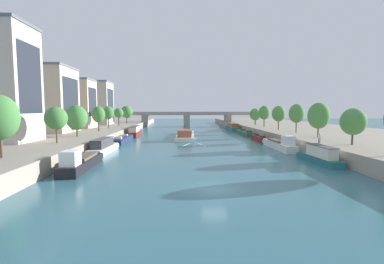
{
  "coord_description": "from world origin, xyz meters",
  "views": [
    {
      "loc": [
        -3.45,
        -25.69,
        7.95
      ],
      "look_at": [
        0.0,
        46.14,
        1.81
      ],
      "focal_mm": 25.01,
      "sensor_mm": 36.0,
      "label": 1
    }
  ],
  "objects": [
    {
      "name": "ground_plane",
      "position": [
        0.0,
        0.0,
        0.0
      ],
      "size": [
        400.0,
        400.0,
        0.0
      ],
      "primitive_type": "plane",
      "color": "#336675"
    },
    {
      "name": "quay_left",
      "position": [
        -37.01,
        55.0,
        1.13
      ],
      "size": [
        36.0,
        170.0,
        2.25
      ],
      "primitive_type": "cube",
      "color": "gray",
      "rests_on": "ground"
    },
    {
      "name": "quay_right",
      "position": [
        37.01,
        55.0,
        1.13
      ],
      "size": [
        36.0,
        170.0,
        2.25
      ],
      "primitive_type": "cube",
      "color": "gray",
      "rests_on": "ground"
    },
    {
      "name": "barge_midriver",
      "position": [
        -1.72,
        48.63,
        0.81
      ],
      "size": [
        5.9,
        25.06,
        2.7
      ],
      "color": "silver",
      "rests_on": "ground"
    },
    {
      "name": "wake_behind_barge",
      "position": [
        -0.17,
        33.41,
        0.01
      ],
      "size": [
        5.59,
        6.04,
        0.03
      ],
      "color": "#A5D1DB",
      "rests_on": "ground"
    },
    {
      "name": "moored_boat_left_downstream",
      "position": [
        -16.51,
        10.0,
        0.93
      ],
      "size": [
        2.74,
        12.42,
        3.02
      ],
      "color": "black",
      "rests_on": "ground"
    },
    {
      "name": "moored_boat_left_lone",
      "position": [
        -17.22,
        23.13,
        1.13
      ],
      "size": [
        2.8,
        12.22,
        2.71
      ],
      "color": "silver",
      "rests_on": "ground"
    },
    {
      "name": "moored_boat_left_far",
      "position": [
        -17.24,
        39.67,
        0.64
      ],
      "size": [
        2.84,
        14.41,
        2.33
      ],
      "color": "#1E284C",
      "rests_on": "ground"
    },
    {
      "name": "moored_boat_left_gap_after",
      "position": [
        -16.87,
        55.47,
        1.22
      ],
      "size": [
        2.9,
        14.19,
        2.93
      ],
      "color": "maroon",
      "rests_on": "ground"
    },
    {
      "name": "moored_boat_right_lone",
      "position": [
        17.28,
        12.34,
        1.11
      ],
      "size": [
        2.15,
        10.25,
        2.67
      ],
      "color": "#23666B",
      "rests_on": "ground"
    },
    {
      "name": "moored_boat_right_second",
      "position": [
        16.59,
        26.38,
        0.97
      ],
      "size": [
        2.35,
        14.07,
        3.09
      ],
      "color": "silver",
      "rests_on": "ground"
    },
    {
      "name": "moored_boat_right_far",
      "position": [
        16.74,
        40.44,
        0.61
      ],
      "size": [
        2.01,
        10.73,
        2.25
      ],
      "color": "maroon",
      "rests_on": "ground"
    },
    {
      "name": "moored_boat_right_upstream",
      "position": [
        17.32,
        56.81,
        0.57
      ],
      "size": [
        3.16,
        15.95,
        2.2
      ],
      "color": "#235633",
      "rests_on": "ground"
    },
    {
      "name": "moored_boat_right_end",
      "position": [
        17.12,
        75.74,
        1.1
      ],
      "size": [
        3.92,
        16.73,
        2.62
      ],
      "color": "#23666B",
      "rests_on": "ground"
    },
    {
      "name": "moored_boat_right_gap_after",
      "position": [
        17.21,
        93.05,
        1.1
      ],
      "size": [
        3.28,
        15.27,
        2.61
      ],
      "color": "gray",
      "rests_on": "ground"
    },
    {
      "name": "tree_left_distant",
      "position": [
        -24.04,
        20.02,
        6.45
      ],
      "size": [
        3.62,
        3.62,
        6.13
      ],
      "color": "brown",
      "rests_on": "quay_left"
    },
    {
      "name": "tree_left_end_of_row",
      "position": [
        -24.81,
        31.09,
        6.19
      ],
      "size": [
        4.38,
        4.38,
        6.53
      ],
      "color": "brown",
      "rests_on": "quay_left"
    },
    {
      "name": "tree_left_nearest",
      "position": [
        -24.39,
        44.81,
        6.57
      ],
      "size": [
        3.31,
        3.31,
        6.45
      ],
      "color": "brown",
      "rests_on": "quay_left"
    },
    {
      "name": "tree_left_by_lamp",
      "position": [
        -24.71,
        55.75,
        6.85
      ],
      "size": [
        3.34,
        3.34,
        6.58
      ],
      "color": "brown",
      "rests_on": "quay_left"
    },
    {
      "name": "tree_left_second",
      "position": [
        -24.58,
        68.98,
        6.6
      ],
      "size": [
        3.26,
        3.26,
        6.08
      ],
      "color": "brown",
      "rests_on": "quay_left"
    },
    {
      "name": "tree_left_third",
      "position": [
        -24.48,
        82.75,
        6.86
      ],
      "size": [
        4.77,
        4.77,
        7.06
      ],
      "color": "brown",
      "rests_on": "quay_left"
    },
    {
      "name": "tree_right_midway",
      "position": [
        24.37,
        15.73,
        5.95
      ],
      "size": [
        3.87,
        3.87,
        5.86
      ],
      "color": "brown",
      "rests_on": "quay_right"
    },
    {
      "name": "tree_right_far",
      "position": [
        24.72,
        27.05,
        6.64
      ],
      "size": [
        4.21,
        4.21,
        7.03
      ],
      "color": "brown",
      "rests_on": "quay_right"
    },
    {
      "name": "tree_right_third",
      "position": [
        25.09,
        38.06,
        6.93
      ],
      "size": [
        3.68,
        3.68,
        6.98
      ],
      "color": "brown",
      "rests_on": "quay_right"
    },
    {
      "name": "tree_right_end_of_row",
      "position": [
        24.28,
        47.66,
        6.71
      ],
      "size": [
        3.74,
        3.74,
        6.65
      ],
      "color": "brown",
      "rests_on": "quay_right"
    },
    {
      "name": "tree_right_nearest",
      "position": [
        24.2,
        60.05,
        6.84
      ],
      "size": [
        3.66,
        3.66,
        6.84
      ],
      "color": "brown",
      "rests_on": "quay_right"
    },
    {
      "name": "tree_right_past_mid",
      "position": [
        24.35,
        70.75,
        6.09
      ],
      "size": [
        4.1,
        4.1,
        6.05
      ],
      "color": "brown",
      "rests_on": "quay_right"
    },
    {
      "name": "building_left_middle",
      "position": [
        -35.74,
        42.74,
        10.41
      ],
      "size": [
        11.09,
        12.07,
        16.28
      ],
      "color": "beige",
      "rests_on": "quay_left"
    },
    {
      "name": "building_left_far_end",
      "position": [
        -35.74,
        57.93,
        9.69
      ],
      "size": [
        12.03,
        9.43,
        14.84
      ],
      "color": "beige",
      "rests_on": "quay_left"
    },
    {
      "name": "building_left_corner",
      "position": [
        -35.74,
        76.71,
        10.29
      ],
      "size": [
        13.38,
        10.73,
        16.03
      ],
      "color": "#BCB2A8",
      "rests_on": "quay_left"
    },
    {
      "name": "bridge_far",
      "position": [
        0.0,
        96.94,
        4.34
      ],
      "size": [
        62.03,
        4.4,
        6.79
      ],
      "color": "gray",
      "rests_on": "ground"
    },
    {
      "name": "person_on_quay",
      "position": [
        20.02,
        17.75,
        3.18
      ],
      "size": [
        0.43,
        0.37,
        1.62
      ],
      "color": "#473D33",
      "rests_on": "quay_right"
    }
  ]
}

